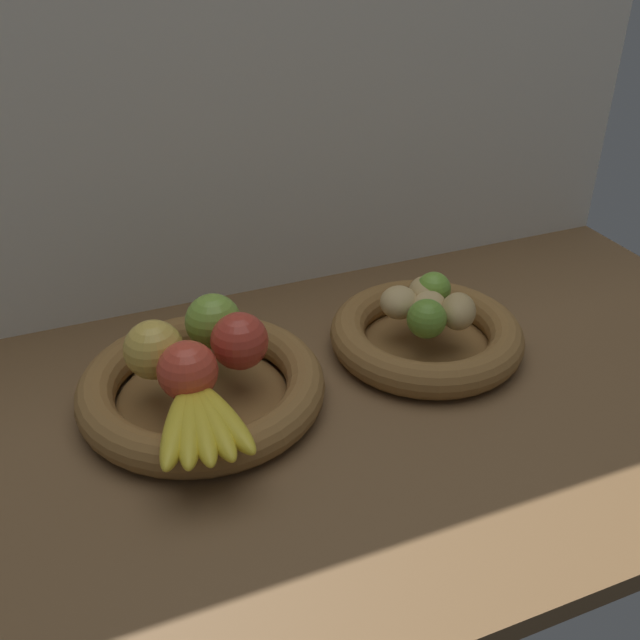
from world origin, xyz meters
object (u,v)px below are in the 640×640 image
at_px(fruit_bowl_left, 202,388).
at_px(apple_red_front, 188,371).
at_px(apple_golden_left, 154,350).
at_px(lime_near, 427,319).
at_px(potato_small, 458,311).
at_px(lime_far, 433,289).
at_px(potato_large, 429,307).
at_px(fruit_bowl_right, 426,335).
at_px(potato_oblong, 399,302).
at_px(potato_back, 426,292).
at_px(apple_green_back, 213,322).
at_px(apple_red_right, 240,342).
at_px(banana_bunch_front, 200,419).

distance_m(fruit_bowl_left, apple_red_front, 0.09).
distance_m(apple_golden_left, lime_near, 0.38).
xyz_separation_m(potato_small, lime_far, (-0.00, 0.07, 0.00)).
bearing_deg(potato_large, fruit_bowl_right, -90.00).
bearing_deg(apple_golden_left, potato_oblong, 2.06).
height_order(apple_golden_left, potato_small, apple_golden_left).
height_order(fruit_bowl_left, fruit_bowl_right, same).
height_order(fruit_bowl_right, potato_small, potato_small).
height_order(potato_back, potato_oblong, potato_oblong).
bearing_deg(lime_near, lime_far, 54.16).
bearing_deg(apple_red_front, potato_oblong, 12.53).
relative_size(apple_golden_left, potato_small, 1.12).
xyz_separation_m(apple_green_back, lime_far, (0.34, -0.02, -0.01)).
xyz_separation_m(apple_green_back, potato_small, (0.34, -0.08, -0.01)).
xyz_separation_m(apple_red_front, lime_near, (0.35, 0.01, -0.01)).
height_order(potato_back, lime_near, lime_near).
height_order(potato_small, potato_back, potato_small).
bearing_deg(potato_oblong, apple_red_right, -171.85).
distance_m(potato_small, potato_large, 0.04).
height_order(apple_red_right, potato_small, apple_red_right).
distance_m(potato_oblong, lime_far, 0.07).
height_order(apple_red_front, lime_near, apple_red_front).
bearing_deg(potato_large, fruit_bowl_left, -180.00).
xyz_separation_m(banana_bunch_front, potato_oblong, (0.34, 0.15, 0.01)).
xyz_separation_m(fruit_bowl_left, apple_red_right, (0.06, -0.01, 0.07)).
xyz_separation_m(potato_back, potato_oblong, (-0.05, -0.02, 0.00)).
relative_size(apple_green_back, potato_large, 1.22).
relative_size(apple_green_back, potato_back, 1.14).
bearing_deg(fruit_bowl_right, apple_golden_left, 178.01).
height_order(apple_golden_left, potato_large, apple_golden_left).
height_order(potato_small, lime_near, lime_near).
bearing_deg(potato_oblong, fruit_bowl_left, -175.02).
relative_size(fruit_bowl_left, potato_large, 5.20).
height_order(fruit_bowl_left, banana_bunch_front, banana_bunch_front).
bearing_deg(banana_bunch_front, potato_oblong, 23.20).
bearing_deg(lime_far, fruit_bowl_left, -174.29).
bearing_deg(lime_near, apple_red_front, -178.34).
relative_size(fruit_bowl_right, apple_red_front, 3.78).
relative_size(fruit_bowl_right, potato_back, 4.25).
distance_m(apple_red_right, lime_far, 0.33).
distance_m(fruit_bowl_left, potato_small, 0.39).
height_order(apple_green_back, lime_near, apple_green_back).
relative_size(fruit_bowl_right, apple_golden_left, 3.69).
bearing_deg(fruit_bowl_left, lime_near, -6.67).
height_order(banana_bunch_front, potato_small, potato_small).
xyz_separation_m(apple_red_right, apple_green_back, (-0.02, 0.06, 0.00)).
xyz_separation_m(fruit_bowl_left, potato_back, (0.37, 0.04, 0.05)).
relative_size(fruit_bowl_right, apple_green_back, 3.72).
bearing_deg(potato_oblong, potato_back, 15.95).
distance_m(fruit_bowl_left, potato_large, 0.35).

